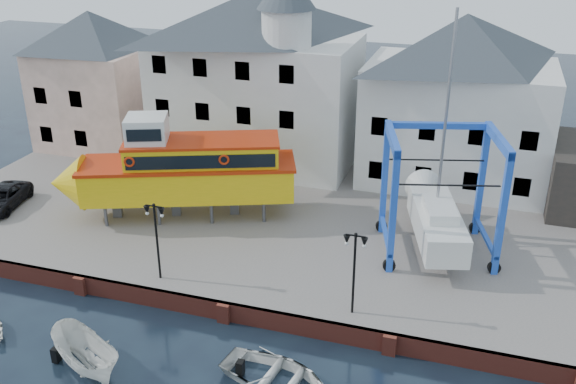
% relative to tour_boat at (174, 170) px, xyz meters
% --- Properties ---
extents(ground, '(140.00, 140.00, 0.00)m').
position_rel_tour_boat_xyz_m(ground, '(6.47, -8.04, -3.98)').
color(ground, black).
rests_on(ground, ground).
extents(hardstanding, '(44.00, 22.00, 1.00)m').
position_rel_tour_boat_xyz_m(hardstanding, '(6.47, 2.96, -3.48)').
color(hardstanding, slate).
rests_on(hardstanding, ground).
extents(quay_wall, '(44.00, 0.47, 1.00)m').
position_rel_tour_boat_xyz_m(quay_wall, '(6.47, -7.93, -3.48)').
color(quay_wall, maroon).
rests_on(quay_wall, ground).
extents(building_pink, '(8.00, 7.00, 10.30)m').
position_rel_tour_boat_xyz_m(building_pink, '(-11.53, 9.96, 2.17)').
color(building_pink, tan).
rests_on(building_pink, hardstanding).
extents(building_white_main, '(14.00, 8.30, 14.00)m').
position_rel_tour_boat_xyz_m(building_white_main, '(1.60, 10.36, 3.36)').
color(building_white_main, white).
rests_on(building_white_main, hardstanding).
extents(building_white_right, '(12.00, 8.00, 11.20)m').
position_rel_tour_boat_xyz_m(building_white_right, '(15.47, 10.96, 2.62)').
color(building_white_right, white).
rests_on(building_white_right, hardstanding).
extents(lamp_post_left, '(1.12, 0.32, 4.20)m').
position_rel_tour_boat_xyz_m(lamp_post_left, '(2.47, -6.84, 0.19)').
color(lamp_post_left, black).
rests_on(lamp_post_left, hardstanding).
extents(lamp_post_right, '(1.12, 0.32, 4.20)m').
position_rel_tour_boat_xyz_m(lamp_post_right, '(12.47, -6.84, 0.19)').
color(lamp_post_right, black).
rests_on(lamp_post_right, hardstanding).
extents(tour_boat, '(14.78, 8.47, 6.32)m').
position_rel_tour_boat_xyz_m(tour_boat, '(0.00, 0.00, 0.00)').
color(tour_boat, '#59595E').
rests_on(tour_boat, hardstanding).
extents(travel_lift, '(7.07, 8.86, 12.98)m').
position_rel_tour_boat_xyz_m(travel_lift, '(15.31, 0.98, -0.81)').
color(travel_lift, '#1D4BB6').
rests_on(travel_lift, hardstanding).
extents(van, '(3.02, 5.00, 1.30)m').
position_rel_tour_boat_xyz_m(van, '(-10.91, -2.38, -2.33)').
color(van, black).
rests_on(van, hardstanding).
extents(motorboat_a, '(4.92, 3.79, 1.80)m').
position_rel_tour_boat_xyz_m(motorboat_a, '(2.22, -13.08, -3.98)').
color(motorboat_a, white).
rests_on(motorboat_a, ground).
extents(motorboat_b, '(5.41, 4.26, 1.01)m').
position_rel_tour_boat_xyz_m(motorboat_b, '(10.26, -11.45, -3.98)').
color(motorboat_b, white).
rests_on(motorboat_b, ground).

